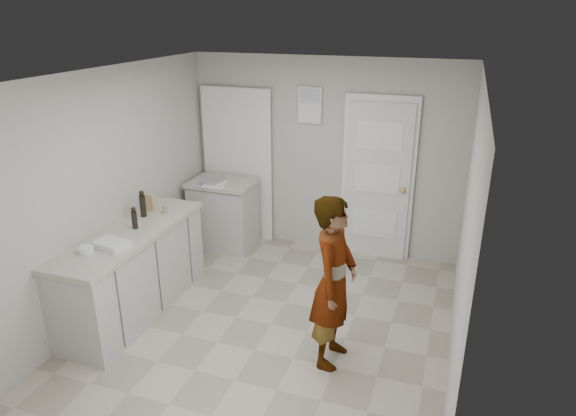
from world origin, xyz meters
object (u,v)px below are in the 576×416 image
at_px(person, 334,282).
at_px(baking_dish, 111,244).
at_px(cake_mix_box, 150,202).
at_px(spice_jar, 165,209).
at_px(egg_bowl, 86,250).
at_px(oil_cruet_a, 134,218).
at_px(oil_cruet_b, 143,204).

distance_m(person, baking_dish, 2.12).
xyz_separation_m(person, cake_mix_box, (-2.27, 0.69, 0.22)).
relative_size(spice_jar, baking_dish, 0.24).
xyz_separation_m(spice_jar, egg_bowl, (-0.16, -1.09, -0.02)).
distance_m(person, oil_cruet_a, 2.17).
bearing_deg(person, cake_mix_box, 76.23).
distance_m(cake_mix_box, oil_cruet_b, 0.19).
height_order(oil_cruet_b, egg_bowl, oil_cruet_b).
bearing_deg(egg_bowl, oil_cruet_b, 90.18).
xyz_separation_m(person, baking_dish, (-2.10, -0.24, 0.15)).
bearing_deg(person, egg_bowl, 103.74).
height_order(person, baking_dish, person).
height_order(cake_mix_box, egg_bowl, cake_mix_box).
relative_size(person, spice_jar, 18.63).
distance_m(oil_cruet_b, baking_dish, 0.78).
xyz_separation_m(spice_jar, baking_dish, (-0.02, -0.91, -0.02)).
xyz_separation_m(cake_mix_box, egg_bowl, (0.03, -1.11, -0.06)).
relative_size(spice_jar, oil_cruet_b, 0.29).
xyz_separation_m(baking_dish, egg_bowl, (-0.14, -0.18, 0.00)).
relative_size(person, oil_cruet_b, 5.41).
relative_size(cake_mix_box, spice_jar, 2.15).
xyz_separation_m(spice_jar, oil_cruet_b, (-0.16, -0.16, 0.10)).
height_order(cake_mix_box, baking_dish, cake_mix_box).
height_order(oil_cruet_b, baking_dish, oil_cruet_b).
relative_size(oil_cruet_a, egg_bowl, 1.65).
height_order(spice_jar, baking_dish, spice_jar).
bearing_deg(oil_cruet_b, spice_jar, 43.99).
bearing_deg(spice_jar, egg_bowl, -98.36).
bearing_deg(person, oil_cruet_b, 80.25).
relative_size(spice_jar, oil_cruet_a, 0.37).
distance_m(oil_cruet_a, baking_dish, 0.46).
bearing_deg(egg_bowl, spice_jar, 81.64).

